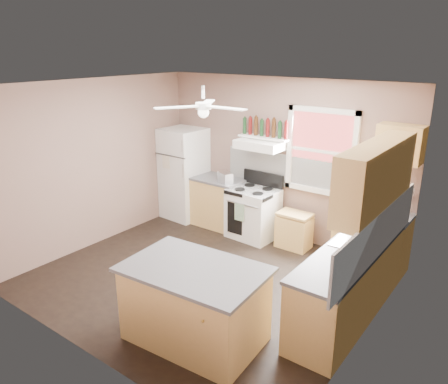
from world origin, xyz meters
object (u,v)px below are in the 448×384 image
Objects in this scene: refrigerator at (184,174)px; toaster at (225,177)px; stove at (253,213)px; cart at (294,232)px; island at (195,306)px.

refrigerator is 1.05m from toaster.
toaster is 0.79m from stove.
toaster is at bearing -1.83° from refrigerator.
cart is at bearing 6.54° from stove.
cart is at bearing 28.42° from toaster.
island reaches higher than cart.
refrigerator is 1.19× the size of island.
refrigerator is at bearing -179.72° from cart.
refrigerator is at bearing -178.00° from stove.
stove is at bearing 1.82° from refrigerator.
stove is at bearing -176.66° from cart.
refrigerator reaches higher than toaster.
toaster is 0.52× the size of cart.
toaster is at bearing -171.18° from stove.
island is (1.57, -2.69, -0.56)m from toaster.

